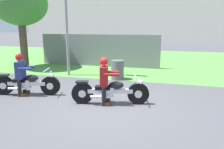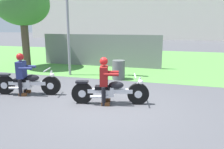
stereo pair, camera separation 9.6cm
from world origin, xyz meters
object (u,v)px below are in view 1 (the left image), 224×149
object	(u,v)px
rider_lead	(105,77)
motorcycle_follow	(27,84)
trash_can	(118,70)
rider_follow	(21,71)
tree_roadside	(20,4)
motorcycle_lead	(110,91)

from	to	relation	value
rider_lead	motorcycle_follow	bearing A→B (deg)	163.31
trash_can	motorcycle_follow	bearing A→B (deg)	-128.63
rider_lead	motorcycle_follow	size ratio (longest dim) A/B	0.64
rider_follow	trash_can	xyz separation A→B (m)	(2.53, 3.00, -0.40)
rider_lead	tree_roadside	size ratio (longest dim) A/B	0.31
motorcycle_lead	tree_roadside	bearing A→B (deg)	130.68
motorcycle_follow	trash_can	distance (m)	3.79
rider_follow	trash_can	distance (m)	3.95
motorcycle_lead	motorcycle_follow	xyz separation A→B (m)	(-2.91, 0.10, 0.00)
tree_roadside	rider_lead	bearing A→B (deg)	-36.39
motorcycle_follow	rider_follow	xyz separation A→B (m)	(-0.16, -0.04, 0.43)
motorcycle_follow	tree_roadside	bearing A→B (deg)	113.26
rider_follow	motorcycle_follow	bearing A→B (deg)	-0.83
rider_lead	tree_roadside	xyz separation A→B (m)	(-6.00, 4.42, 2.55)
rider_lead	trash_can	xyz separation A→B (m)	(-0.38, 3.10, -0.40)
trash_can	rider_lead	bearing A→B (deg)	-83.02
motorcycle_follow	motorcycle_lead	bearing A→B (deg)	-15.78
motorcycle_follow	rider_follow	world-z (taller)	rider_follow
motorcycle_lead	rider_lead	xyz separation A→B (m)	(-0.16, -0.04, 0.43)
motorcycle_follow	rider_follow	bearing A→B (deg)	179.17
rider_lead	trash_can	world-z (taller)	rider_lead
trash_can	motorcycle_lead	bearing A→B (deg)	-79.92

